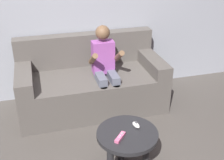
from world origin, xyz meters
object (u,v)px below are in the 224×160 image
Objects in this scene: game_remote_pink_near_edge at (120,137)px; coffee_table at (127,140)px; nunchuk_white at (136,125)px; person_seated_on_couch at (105,66)px; couch at (91,83)px.

coffee_table is at bearing 38.44° from game_remote_pink_near_edge.
nunchuk_white reaches higher than coffee_table.
nunchuk_white is (0.03, -0.95, -0.14)m from person_seated_on_couch.
nunchuk_white is (0.16, -1.13, 0.15)m from couch.
couch is at bearing 98.07° from nunchuk_white.
coffee_table is 4.02× the size of game_remote_pink_near_edge.
person_seated_on_couch is at bearing 86.01° from coffee_table.
coffee_table is at bearing -153.04° from nunchuk_white.
nunchuk_white is at bearing 26.96° from coffee_table.
coffee_table is at bearing -93.99° from person_seated_on_couch.
game_remote_pink_near_edge is 1.30× the size of nunchuk_white.
person_seated_on_couch is 1.08m from game_remote_pink_near_edge.
game_remote_pink_near_edge is at bearing -147.42° from nunchuk_white.
nunchuk_white is (0.18, 0.11, 0.01)m from game_remote_pink_near_edge.
coffee_table is 0.14m from game_remote_pink_near_edge.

